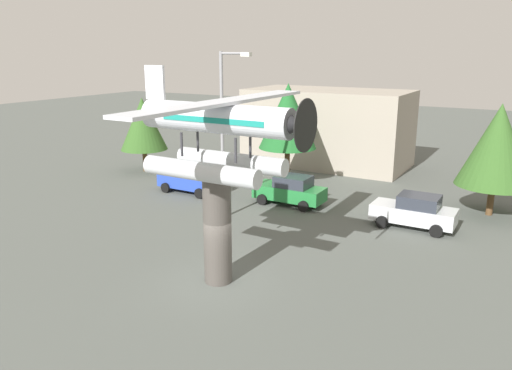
{
  "coord_description": "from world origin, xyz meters",
  "views": [
    {
      "loc": [
        10.45,
        -15.12,
        8.93
      ],
      "look_at": [
        0.0,
        3.0,
        3.27
      ],
      "focal_mm": 35.14,
      "sensor_mm": 36.0,
      "label": 1
    }
  ],
  "objects": [
    {
      "name": "streetlight_primary",
      "position": [
        -3.98,
        6.65,
        5.08
      ],
      "size": [
        1.84,
        0.28,
        8.86
      ],
      "color": "gray",
      "rests_on": "ground"
    },
    {
      "name": "tree_east",
      "position": [
        -4.47,
        15.04,
        4.62
      ],
      "size": [
        3.91,
        3.91,
        6.81
      ],
      "color": "brown",
      "rests_on": "ground"
    },
    {
      "name": "car_far_silver",
      "position": [
        5.27,
        10.24,
        0.88
      ],
      "size": [
        4.2,
        2.02,
        1.76
      ],
      "rotation": [
        0.0,
        0.0,
        3.14
      ],
      "color": "silver",
      "rests_on": "ground"
    },
    {
      "name": "car_near_blue",
      "position": [
        -8.76,
        9.83,
        0.88
      ],
      "size": [
        4.2,
        2.02,
        1.76
      ],
      "rotation": [
        0.0,
        0.0,
        3.14
      ],
      "color": "#2847B7",
      "rests_on": "ground"
    },
    {
      "name": "display_pedestal",
      "position": [
        0.0,
        0.0,
        2.18
      ],
      "size": [
        1.1,
        1.1,
        4.35
      ],
      "primitive_type": "cylinder",
      "color": "#4C4742",
      "rests_on": "ground"
    },
    {
      "name": "tree_center_back",
      "position": [
        8.45,
        14.47,
        3.94
      ],
      "size": [
        4.06,
        4.06,
        6.21
      ],
      "color": "brown",
      "rests_on": "ground"
    },
    {
      "name": "floatplane_monument",
      "position": [
        0.13,
        -0.0,
        6.03
      ],
      "size": [
        6.93,
        10.41,
        4.0
      ],
      "rotation": [
        0.0,
        0.0,
        -0.01
      ],
      "color": "silver",
      "rests_on": "display_pedestal"
    },
    {
      "name": "tree_west",
      "position": [
        -15.36,
        12.81,
        3.6
      ],
      "size": [
        3.48,
        3.48,
        5.54
      ],
      "color": "brown",
      "rests_on": "ground"
    },
    {
      "name": "car_mid_green",
      "position": [
        -2.07,
        10.66,
        0.88
      ],
      "size": [
        4.2,
        2.02,
        1.76
      ],
      "rotation": [
        0.0,
        0.0,
        3.14
      ],
      "color": "#237A38",
      "rests_on": "ground"
    },
    {
      "name": "ground_plane",
      "position": [
        0.0,
        0.0,
        0.0
      ],
      "size": [
        140.0,
        140.0,
        0.0
      ],
      "primitive_type": "plane",
      "color": "#515651"
    },
    {
      "name": "storefront_building",
      "position": [
        -4.39,
        22.0,
        2.96
      ],
      "size": [
        12.49,
        6.41,
        5.92
      ],
      "primitive_type": "cube",
      "color": "#9E9384",
      "rests_on": "ground"
    }
  ]
}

